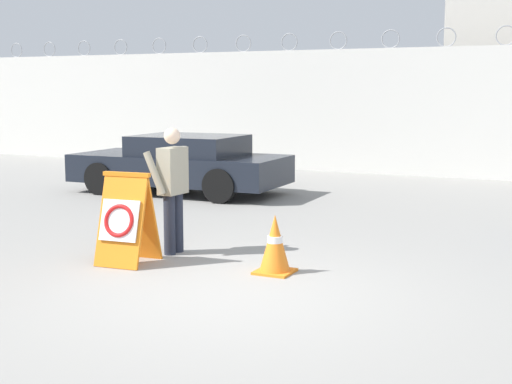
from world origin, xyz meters
name	(u,v)px	position (x,y,z in m)	size (l,w,h in m)	color
ground_plane	(228,293)	(0.00, 0.00, 0.00)	(90.00, 90.00, 0.00)	gray
perimeter_wall	(444,112)	(0.00, 11.15, 1.57)	(36.00, 0.30, 3.58)	silver
barricade_sign	(126,218)	(-1.74, 0.62, 0.56)	(0.65, 0.70, 1.13)	orange
security_guard	(173,185)	(-1.52, 1.34, 0.90)	(0.40, 0.60, 1.64)	#232838
traffic_cone_near	(275,244)	(0.09, 0.99, 0.34)	(0.42, 0.42, 0.69)	orange
parked_car_front_coupe	(182,164)	(-4.27, 6.04, 0.61)	(4.43, 2.06, 1.19)	black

